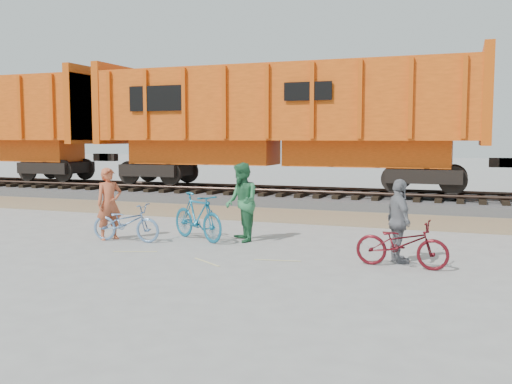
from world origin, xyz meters
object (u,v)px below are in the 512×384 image
bicycle_teal (198,217)px  bicycle_maroon (402,244)px  bicycle_blue (126,222)px  person_solo (109,204)px  person_man (242,202)px  hopper_car_center (281,119)px  person_woman (399,221)px

bicycle_teal → bicycle_maroon: bearing=-76.2°
bicycle_blue → bicycle_teal: size_ratio=0.91×
bicycle_blue → person_solo: (-0.50, 0.10, 0.39)m
bicycle_maroon → bicycle_blue: bearing=89.7°
bicycle_teal → bicycle_blue: bearing=144.8°
bicycle_blue → person_solo: person_solo is taller
bicycle_teal → person_man: person_man is taller
bicycle_blue → bicycle_maroon: 6.12m
bicycle_blue → person_solo: 0.64m
bicycle_blue → person_solo: bearing=75.0°
hopper_car_center → person_woman: hopper_car_center is taller
bicycle_blue → person_woman: 6.00m
bicycle_blue → bicycle_teal: (1.44, 0.70, 0.11)m
person_solo → person_man: 3.05m
hopper_car_center → person_woman: size_ratio=8.94×
person_solo → person_woman: person_solo is taller
hopper_car_center → bicycle_teal: hopper_car_center is taller
person_solo → person_man: (2.94, 0.80, 0.07)m
bicycle_maroon → person_man: (-3.65, 1.44, 0.46)m
person_man → person_woman: 3.70m
bicycle_blue → person_man: 2.64m
bicycle_maroon → person_woman: (-0.10, 0.40, 0.35)m
person_solo → person_woman: size_ratio=1.05×
hopper_car_center → person_woman: 10.59m
person_man → person_woman: (3.55, -1.04, -0.11)m
person_woman → person_man: bearing=45.9°
bicycle_blue → bicycle_maroon: bearing=-98.8°
hopper_car_center → bicycle_blue: hopper_car_center is taller
bicycle_maroon → person_woman: bearing=18.8°
hopper_car_center → bicycle_teal: bearing=-85.8°
person_man → person_woman: bearing=38.6°
person_woman → bicycle_maroon: bearing=166.3°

